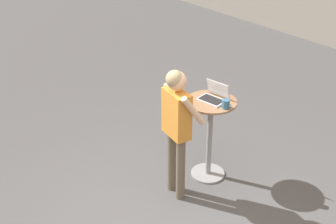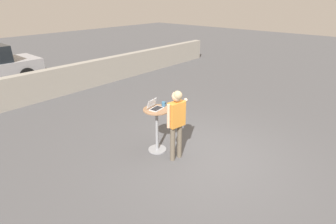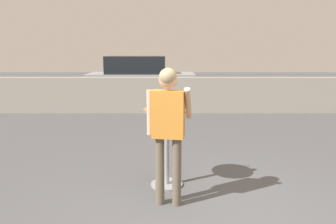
# 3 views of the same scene
# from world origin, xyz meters

# --- Properties ---
(pavement_kerb) EXTENTS (17.72, 0.35, 1.06)m
(pavement_kerb) POSITION_xyz_m (0.00, 6.58, 0.53)
(pavement_kerb) COLOR gray
(pavement_kerb) RESTS_ON ground_plane
(cafe_table) EXTENTS (0.63, 0.63, 1.09)m
(cafe_table) POSITION_xyz_m (-0.54, 1.07, 0.68)
(cafe_table) COLOR gray
(cafe_table) RESTS_ON ground_plane
(laptop) EXTENTS (0.36, 0.31, 0.21)m
(laptop) POSITION_xyz_m (-0.54, 1.12, 1.14)
(laptop) COLOR #B7BABF
(laptop) RESTS_ON cafe_table
(coffee_mug) EXTENTS (0.13, 0.09, 0.11)m
(coffee_mug) POSITION_xyz_m (-0.30, 1.07, 1.15)
(coffee_mug) COLOR #336084
(coffee_mug) RESTS_ON cafe_table
(standing_person) EXTENTS (0.55, 0.33, 1.67)m
(standing_person) POSITION_xyz_m (-0.52, 0.49, 1.06)
(standing_person) COLOR brown
(standing_person) RESTS_ON ground_plane
(parked_car_near_street) EXTENTS (4.23, 1.95, 1.64)m
(parked_car_near_street) POSITION_xyz_m (-1.65, 9.98, 0.83)
(parked_car_near_street) COLOR #9E9EA3
(parked_car_near_street) RESTS_ON ground_plane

